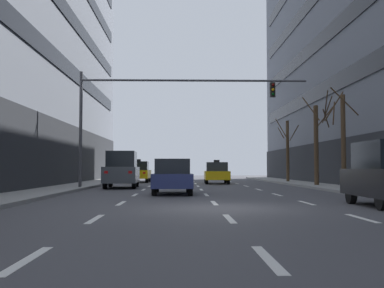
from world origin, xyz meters
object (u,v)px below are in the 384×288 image
Objects in this scene: taxi_driving_0 at (217,173)px; street_tree_1 at (343,138)px; street_tree_0 at (317,141)px; car_driving_2 at (122,170)px; street_tree_3 at (287,149)px; taxi_driving_3 at (138,172)px; traffic_signal_0 at (155,104)px; car_driving_1 at (172,177)px.

street_tree_1 is at bearing -63.45° from taxi_driving_0.
street_tree_0 is at bearing -48.44° from taxi_driving_0.
street_tree_3 is at bearing 36.21° from car_driving_2.
taxi_driving_3 is 13.75m from traffic_signal_0.
taxi_driving_0 is 9.85m from car_driving_2.
street_tree_1 reaches higher than street_tree_3.
traffic_signal_0 is 2.20× the size of street_tree_0.
car_driving_2 is 0.88× the size of street_tree_1.
street_tree_3 is at bearing 89.97° from street_tree_1.
taxi_driving_3 is 0.92× the size of street_tree_3.
street_tree_3 reaches higher than car_driving_2.
traffic_signal_0 reaches higher than taxi_driving_3.
car_driving_1 is 0.34× the size of traffic_signal_0.
traffic_signal_0 is (2.11, -12.99, 4.01)m from taxi_driving_3.
car_driving_2 reaches higher than car_driving_1.
car_driving_2 is at bearing -143.79° from street_tree_3.
taxi_driving_0 is 0.34× the size of traffic_signal_0.
car_driving_1 is 0.94× the size of car_driving_2.
street_tree_1 is at bearing 16.17° from car_driving_1.
street_tree_1 reaches higher than car_driving_2.
street_tree_0 is (12.19, 0.94, 1.78)m from car_driving_2.
taxi_driving_0 is 0.83× the size of street_tree_1.
street_tree_1 is at bearing -90.03° from street_tree_3.
street_tree_1 is at bearing -12.13° from traffic_signal_0.
traffic_signal_0 is at bearing -114.13° from taxi_driving_0.
car_driving_1 is at bearing -64.47° from car_driving_2.
car_driving_2 is at bearing 138.09° from traffic_signal_0.
taxi_driving_3 is 0.79× the size of street_tree_0.
street_tree_0 reaches higher than car_driving_2.
traffic_signal_0 reaches higher than street_tree_3.
taxi_driving_3 is (-0.01, 11.10, -0.24)m from car_driving_2.
street_tree_0 is (5.86, -6.61, 2.07)m from taxi_driving_0.
street_tree_1 is (12.11, -4.03, 1.68)m from car_driving_2.
taxi_driving_3 is at bearing 150.71° from taxi_driving_0.
car_driving_2 is 0.36× the size of traffic_signal_0.
car_driving_1 is 0.74× the size of street_tree_0.
street_tree_3 is at bearing -10.42° from taxi_driving_3.
car_driving_1 is 11.96m from street_tree_0.
street_tree_0 is at bearing -89.52° from street_tree_3.
car_driving_2 is (-6.32, -7.55, 0.29)m from taxi_driving_0.
traffic_signal_0 is 10.66m from street_tree_0.
taxi_driving_3 is 16.01m from street_tree_0.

